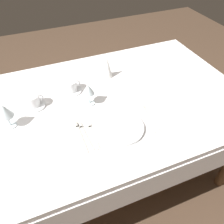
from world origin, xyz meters
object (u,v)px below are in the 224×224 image
Objects in this scene: fork_inner at (85,134)px; wine_glass_left at (5,111)px; fork_outer at (93,134)px; fork_salad at (81,135)px; dinner_knife at (146,120)px; coffee_cup_right at (70,85)px; wine_glass_centre at (88,90)px; napkin_folded at (107,67)px; spoon_soup at (148,115)px; dinner_plate at (120,128)px; coffee_cup_left at (33,100)px.

wine_glass_left is (-0.36, 0.22, 0.10)m from fork_inner.
fork_outer is at bearing -16.28° from fork_inner.
dinner_knife is (0.37, -0.03, 0.00)m from fork_salad.
fork_inner is 1.87× the size of coffee_cup_right.
fork_outer is 1.44× the size of wine_glass_centre.
napkin_folded is at bearing 47.97° from wine_glass_centre.
dinner_knife is 0.53m from coffee_cup_right.
coffee_cup_right is at bearing 132.41° from spoon_soup.
wine_glass_left is at bearing 148.34° from fork_inner.
fork_inner is at bearing -179.07° from spoon_soup.
dinner_plate reaches higher than fork_salad.
fork_outer is 0.89× the size of fork_salad.
coffee_cup_left is (-0.21, 0.33, 0.04)m from fork_inner.
dinner_knife is at bearing -4.49° from fork_salad.
wine_glass_left is at bearing -141.61° from coffee_cup_left.
spoon_soup is (0.40, 0.00, 0.00)m from fork_salad.
coffee_cup_right is at bearing 24.08° from wine_glass_left.
dinner_plate is 1.25× the size of fork_outer.
wine_glass_left is at bearing 163.85° from spoon_soup.
dinner_plate is 1.11× the size of fork_salad.
coffee_cup_left is 0.71× the size of wine_glass_left.
spoon_soup is at bearing 2.96° from fork_outer.
coffee_cup_right is (-0.16, 0.42, 0.04)m from dinner_plate.
wine_glass_left is 0.71m from napkin_folded.
wine_glass_centre is at bearing 108.91° from dinner_plate.
coffee_cup_right reaches higher than fork_salad.
dinner_knife is 0.75m from wine_glass_left.
coffee_cup_left reaches higher than fork_outer.
fork_outer is at bearing -30.29° from wine_glass_left.
fork_inner is at bearing -31.66° from wine_glass_left.
dinner_plate is 0.16m from dinner_knife.
wine_glass_left is (-0.55, 0.25, 0.10)m from dinner_plate.
fork_outer is 1.35× the size of wine_glass_left.
dinner_plate is 1.70× the size of napkin_folded.
napkin_folded is (0.12, 0.49, 0.07)m from dinner_plate.
fork_inner is at bearing 175.56° from dinner_knife.
coffee_cup_right is (-0.35, 0.39, 0.04)m from spoon_soup.
dinner_plate is at bearing -71.09° from wine_glass_centre.
wine_glass_centre is at bearing 133.64° from dinner_knife.
dinner_plate is 1.21× the size of fork_inner.
wine_glass_centre is (0.10, 0.23, 0.10)m from fork_inner.
coffee_cup_right is 0.29m from napkin_folded.
coffee_cup_left is 0.76× the size of wine_glass_centre.
wine_glass_centre is at bearing -132.03° from napkin_folded.
fork_outer is 0.31m from dinner_knife.
dinner_plate is at bearing -9.49° from fork_inner.
dinner_plate is 0.19m from fork_inner.
spoon_soup is at bearing -80.56° from napkin_folded.
dinner_plate is 0.29m from wine_glass_centre.
napkin_folded reaches higher than wine_glass_centre.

